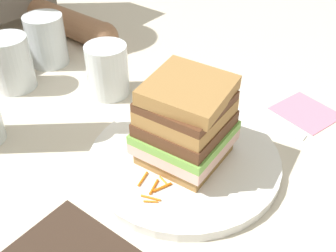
% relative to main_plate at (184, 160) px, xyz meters
% --- Properties ---
extents(ground_plane, '(3.00, 3.00, 0.00)m').
position_rel_main_plate_xyz_m(ground_plane, '(-0.02, 0.01, -0.01)').
color(ground_plane, beige).
extents(main_plate, '(0.28, 0.28, 0.01)m').
position_rel_main_plate_xyz_m(main_plate, '(0.00, 0.00, 0.00)').
color(main_plate, white).
rests_on(main_plate, ground_plane).
extents(sandwich, '(0.13, 0.12, 0.12)m').
position_rel_main_plate_xyz_m(sandwich, '(0.00, -0.00, 0.07)').
color(sandwich, '#A87A42').
rests_on(sandwich, main_plate).
extents(carrot_shred_0, '(0.03, 0.01, 0.00)m').
position_rel_main_plate_xyz_m(carrot_shred_0, '(-0.08, -0.01, 0.01)').
color(carrot_shred_0, orange).
rests_on(carrot_shred_0, main_plate).
extents(carrot_shred_1, '(0.01, 0.02, 0.00)m').
position_rel_main_plate_xyz_m(carrot_shred_1, '(-0.10, -0.02, 0.01)').
color(carrot_shred_1, orange).
rests_on(carrot_shred_1, main_plate).
extents(carrot_shred_2, '(0.03, 0.01, 0.00)m').
position_rel_main_plate_xyz_m(carrot_shred_2, '(-0.07, 0.01, 0.01)').
color(carrot_shred_2, orange).
rests_on(carrot_shred_2, main_plate).
extents(carrot_shred_3, '(0.01, 0.02, 0.00)m').
position_rel_main_plate_xyz_m(carrot_shred_3, '(-0.06, -0.01, 0.01)').
color(carrot_shred_3, orange).
rests_on(carrot_shred_3, main_plate).
extents(carrot_shred_4, '(0.03, 0.01, 0.00)m').
position_rel_main_plate_xyz_m(carrot_shred_4, '(-0.07, -0.02, 0.01)').
color(carrot_shred_4, orange).
rests_on(carrot_shred_4, main_plate).
extents(carrot_shred_5, '(0.01, 0.03, 0.00)m').
position_rel_main_plate_xyz_m(carrot_shred_5, '(-0.09, -0.02, 0.01)').
color(carrot_shred_5, orange).
rests_on(carrot_shred_5, main_plate).
extents(carrot_shred_6, '(0.01, 0.02, 0.00)m').
position_rel_main_plate_xyz_m(carrot_shred_6, '(0.09, -0.01, 0.01)').
color(carrot_shred_6, orange).
rests_on(carrot_shred_6, main_plate).
extents(carrot_shred_7, '(0.03, 0.01, 0.00)m').
position_rel_main_plate_xyz_m(carrot_shred_7, '(0.07, -0.00, 0.01)').
color(carrot_shred_7, orange).
rests_on(carrot_shred_7, main_plate).
extents(carrot_shred_8, '(0.01, 0.02, 0.00)m').
position_rel_main_plate_xyz_m(carrot_shred_8, '(0.07, -0.01, 0.01)').
color(carrot_shred_8, orange).
rests_on(carrot_shred_8, main_plate).
extents(carrot_shred_9, '(0.03, 0.01, 0.00)m').
position_rel_main_plate_xyz_m(carrot_shred_9, '(0.07, -0.01, 0.01)').
color(carrot_shred_9, orange).
rests_on(carrot_shred_9, main_plate).
extents(carrot_shred_10, '(0.01, 0.02, 0.00)m').
position_rel_main_plate_xyz_m(carrot_shred_10, '(0.09, 0.01, 0.01)').
color(carrot_shred_10, orange).
rests_on(carrot_shred_10, main_plate).
extents(knife, '(0.02, 0.20, 0.00)m').
position_rel_main_plate_xyz_m(knife, '(0.16, -0.02, -0.01)').
color(knife, silver).
rests_on(knife, ground_plane).
extents(juice_glass, '(0.07, 0.07, 0.09)m').
position_rel_main_plate_xyz_m(juice_glass, '(0.07, 0.22, 0.03)').
color(juice_glass, white).
rests_on(juice_glass, ground_plane).
extents(empty_tumbler_0, '(0.07, 0.07, 0.10)m').
position_rel_main_plate_xyz_m(empty_tumbler_0, '(-0.03, 0.37, 0.04)').
color(empty_tumbler_0, silver).
rests_on(empty_tumbler_0, ground_plane).
extents(empty_tumbler_1, '(0.08, 0.08, 0.10)m').
position_rel_main_plate_xyz_m(empty_tumbler_1, '(0.07, 0.40, 0.04)').
color(empty_tumbler_1, silver).
rests_on(empty_tumbler_1, ground_plane).
extents(napkin_pink, '(0.11, 0.11, 0.00)m').
position_rel_main_plate_xyz_m(napkin_pink, '(0.23, -0.09, -0.01)').
color(napkin_pink, pink).
rests_on(napkin_pink, ground_plane).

